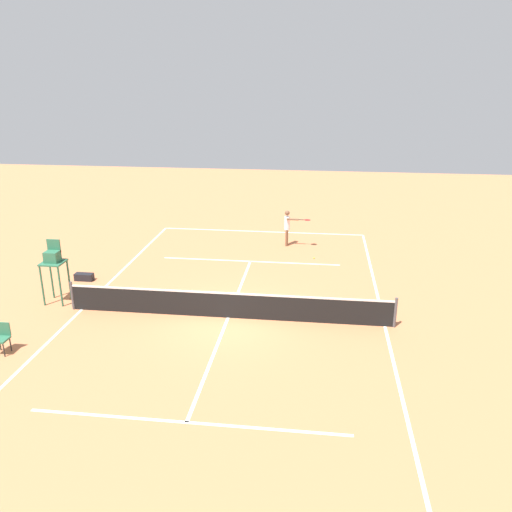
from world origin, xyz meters
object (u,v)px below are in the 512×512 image
object	(u,v)px
umpire_chair	(53,262)
tennis_ball	(314,258)
courtside_chair_near	(2,337)
player_serving	(288,225)
equipment_bag	(84,277)

from	to	relation	value
umpire_chair	tennis_ball	bearing A→B (deg)	-147.40
tennis_ball	courtside_chair_near	size ratio (longest dim) A/B	0.07
player_serving	equipment_bag	world-z (taller)	player_serving
player_serving	equipment_bag	size ratio (longest dim) A/B	2.35
tennis_ball	umpire_chair	xyz separation A→B (m)	(9.47, 6.05, 1.57)
tennis_ball	courtside_chair_near	bearing A→B (deg)	46.49
player_serving	tennis_ball	xyz separation A→B (m)	(-1.35, 1.81, -1.04)
player_serving	courtside_chair_near	size ratio (longest dim) A/B	1.88
courtside_chair_near	player_serving	bearing A→B (deg)	-124.43
player_serving	umpire_chair	bearing A→B (deg)	-43.93
player_serving	equipment_bag	xyz separation A→B (m)	(8.09, 5.70, -0.92)
tennis_ball	equipment_bag	world-z (taller)	equipment_bag
umpire_chair	equipment_bag	size ratio (longest dim) A/B	3.17
player_serving	umpire_chair	size ratio (longest dim) A/B	0.74
tennis_ball	courtside_chair_near	distance (m)	13.55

